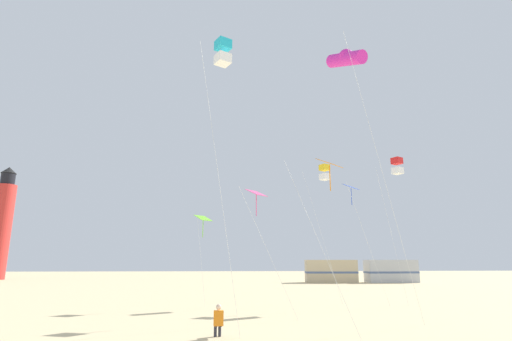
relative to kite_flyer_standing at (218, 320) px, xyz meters
The scene contains 12 objects.
kite_flyer_standing is the anchor object (origin of this frame).
kite_diamond_blue 14.41m from the kite_flyer_standing, 49.50° to the left, with size 2.58×2.34×7.62m.
kite_diamond_lime 10.83m from the kite_flyer_standing, 97.36° to the left, with size 1.22×1.22×5.49m.
kite_diamond_rainbow 7.45m from the kite_flyer_standing, 70.43° to the left, with size 2.86×2.50×6.32m.
kite_tube_magenta 14.04m from the kite_flyer_standing, 25.67° to the left, with size 3.36×3.76×13.54m.
kite_box_cyan 11.08m from the kite_flyer_standing, 93.75° to the left, with size 1.80×1.36×12.27m.
kite_diamond_orange 7.47m from the kite_flyer_standing, 10.87° to the left, with size 2.61×2.61×6.94m.
kite_box_gold 16.92m from the kite_flyer_standing, 60.08° to the left, with size 2.16×2.16×9.61m.
kite_box_scarlet 18.06m from the kite_flyer_standing, 41.71° to the left, with size 1.72×1.92×9.66m.
lighthouse_distant 57.87m from the kite_flyer_standing, 125.74° to the left, with size 2.80×2.80×16.80m.
rv_van_tan 38.26m from the kite_flyer_standing, 69.38° to the left, with size 6.59×2.78×2.80m.
rv_van_silver 41.19m from the kite_flyer_standing, 59.12° to the left, with size 6.53×2.60×2.80m.
Camera 1 is at (0.62, -7.11, 2.68)m, focal length 27.62 mm.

